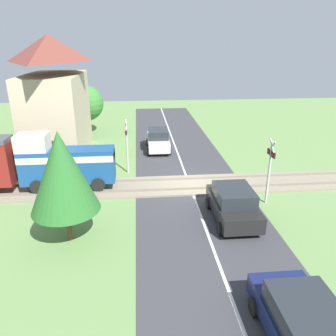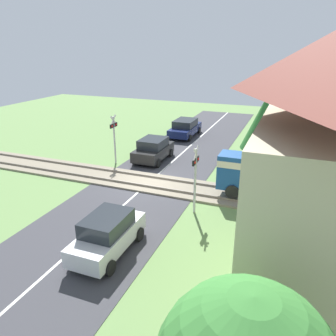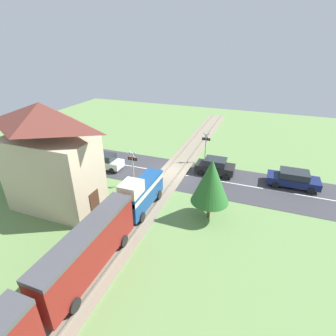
{
  "view_description": "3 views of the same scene",
  "coord_description": "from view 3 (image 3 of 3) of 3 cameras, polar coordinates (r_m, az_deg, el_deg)",
  "views": [
    {
      "loc": [
        -17.61,
        2.92,
        8.09
      ],
      "look_at": [
        0.0,
        1.31,
        1.2
      ],
      "focal_mm": 35.0,
      "sensor_mm": 36.0,
      "label": 1
    },
    {
      "loc": [
        16.79,
        7.86,
        8.01
      ],
      "look_at": [
        0.0,
        1.31,
        1.2
      ],
      "focal_mm": 35.0,
      "sensor_mm": 36.0,
      "label": 2
    },
    {
      "loc": [
        -8.0,
        22.62,
        12.33
      ],
      "look_at": [
        0.0,
        1.31,
        1.2
      ],
      "focal_mm": 28.0,
      "sensor_mm": 36.0,
      "label": 3
    }
  ],
  "objects": [
    {
      "name": "ground_plane",
      "position": [
        26.97,
        0.97,
        -1.15
      ],
      "size": [
        60.0,
        60.0,
        0.0
      ],
      "primitive_type": "plane",
      "color": "#66894C"
    },
    {
      "name": "road_surface",
      "position": [
        26.97,
        0.98,
        -1.13
      ],
      "size": [
        48.0,
        6.4,
        0.02
      ],
      "color": "#38383D",
      "rests_on": "ground_plane"
    },
    {
      "name": "track_bed",
      "position": [
        26.94,
        0.98,
        -1.02
      ],
      "size": [
        2.8,
        48.0,
        0.24
      ],
      "color": "gray",
      "rests_on": "ground_plane"
    },
    {
      "name": "train",
      "position": [
        15.12,
        -19.98,
        -19.61
      ],
      "size": [
        1.58,
        21.29,
        3.18
      ],
      "color": "navy",
      "rests_on": "track_bed"
    },
    {
      "name": "car_near_crossing",
      "position": [
        26.94,
        10.21,
        0.4
      ],
      "size": [
        3.85,
        2.01,
        1.66
      ],
      "color": "black",
      "rests_on": "ground_plane"
    },
    {
      "name": "car_far_side",
      "position": [
        28.4,
        -13.54,
        1.46
      ],
      "size": [
        3.79,
        1.78,
        1.67
      ],
      "color": "silver",
      "rests_on": "ground_plane"
    },
    {
      "name": "car_behind_queue",
      "position": [
        26.88,
        25.63,
        -2.08
      ],
      "size": [
        4.56,
        2.06,
        1.56
      ],
      "color": "#141E4C",
      "rests_on": "ground_plane"
    },
    {
      "name": "crossing_signal_west_approach",
      "position": [
        28.73,
        8.24,
        5.19
      ],
      "size": [
        0.9,
        0.18,
        3.51
      ],
      "color": "#B7B7B7",
      "rests_on": "ground_plane"
    },
    {
      "name": "crossing_signal_east_approach",
      "position": [
        23.87,
        -7.66,
        0.77
      ],
      "size": [
        0.9,
        0.18,
        3.51
      ],
      "color": "#B7B7B7",
      "rests_on": "ground_plane"
    },
    {
      "name": "station_building",
      "position": [
        21.72,
        -24.14,
        1.55
      ],
      "size": [
        7.49,
        4.1,
        8.52
      ],
      "color": "#C6B793",
      "rests_on": "ground_plane"
    },
    {
      "name": "pedestrian_by_station",
      "position": [
        21.14,
        -12.61,
        -7.87
      ],
      "size": [
        0.41,
        0.41,
        1.65
      ],
      "color": "#B2282D",
      "rests_on": "ground_plane"
    },
    {
      "name": "tree_by_station",
      "position": [
        27.21,
        -31.12,
        1.67
      ],
      "size": [
        3.21,
        3.21,
        4.43
      ],
      "color": "brown",
      "rests_on": "ground_plane"
    },
    {
      "name": "tree_roadside_hedge",
      "position": [
        19.15,
        9.34,
        -2.89
      ],
      "size": [
        2.84,
        2.84,
        4.88
      ],
      "color": "brown",
      "rests_on": "ground_plane"
    }
  ]
}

